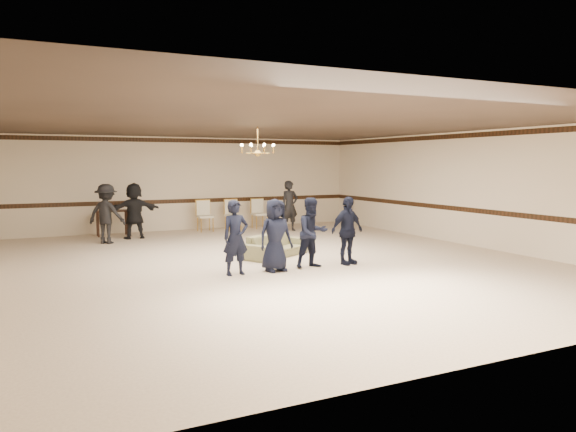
% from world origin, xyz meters
% --- Properties ---
extents(room, '(12.01, 14.01, 3.21)m').
position_xyz_m(room, '(0.00, 0.00, 1.60)').
color(room, beige).
rests_on(room, ground).
extents(chair_rail, '(12.00, 0.02, 0.14)m').
position_xyz_m(chair_rail, '(0.00, 6.99, 1.00)').
color(chair_rail, black).
rests_on(chair_rail, wall_back).
extents(crown_molding, '(12.00, 0.02, 0.14)m').
position_xyz_m(crown_molding, '(0.00, 6.99, 3.08)').
color(crown_molding, black).
rests_on(crown_molding, wall_back).
extents(chandelier, '(0.94, 0.94, 0.89)m').
position_xyz_m(chandelier, '(0.00, 1.00, 2.88)').
color(chandelier, '#BB8F3C').
rests_on(chandelier, ceiling).
extents(boy_a, '(0.60, 0.42, 1.56)m').
position_xyz_m(boy_a, '(-1.34, -1.01, 0.78)').
color(boy_a, black).
rests_on(boy_a, floor).
extents(boy_b, '(0.79, 0.54, 1.56)m').
position_xyz_m(boy_b, '(-0.44, -1.01, 0.78)').
color(boy_b, black).
rests_on(boy_b, floor).
extents(boy_c, '(0.79, 0.64, 1.56)m').
position_xyz_m(boy_c, '(0.46, -1.01, 0.78)').
color(boy_c, black).
rests_on(boy_c, floor).
extents(boy_d, '(0.97, 0.56, 1.56)m').
position_xyz_m(boy_d, '(1.36, -1.01, 0.78)').
color(boy_d, black).
rests_on(boy_d, floor).
extents(settee, '(2.00, 1.58, 0.55)m').
position_xyz_m(settee, '(0.32, 0.65, 0.28)').
color(settee, olive).
rests_on(settee, floor).
extents(adult_left, '(1.27, 1.18, 1.72)m').
position_xyz_m(adult_left, '(-3.14, 4.75, 0.86)').
color(adult_left, black).
rests_on(adult_left, floor).
extents(adult_mid, '(1.60, 0.54, 1.72)m').
position_xyz_m(adult_mid, '(-2.24, 5.45, 0.86)').
color(adult_mid, black).
rests_on(adult_mid, floor).
extents(adult_right, '(0.65, 0.46, 1.72)m').
position_xyz_m(adult_right, '(2.86, 5.05, 0.86)').
color(adult_right, black).
rests_on(adult_right, floor).
extents(banquet_chair_left, '(0.53, 0.53, 1.04)m').
position_xyz_m(banquet_chair_left, '(0.23, 6.19, 0.52)').
color(banquet_chair_left, beige).
rests_on(banquet_chair_left, floor).
extents(banquet_chair_mid, '(0.52, 0.52, 1.04)m').
position_xyz_m(banquet_chair_mid, '(1.23, 6.19, 0.52)').
color(banquet_chair_mid, beige).
rests_on(banquet_chair_mid, floor).
extents(banquet_chair_right, '(0.51, 0.51, 1.04)m').
position_xyz_m(banquet_chair_right, '(2.23, 6.19, 0.52)').
color(banquet_chair_right, beige).
rests_on(banquet_chair_right, floor).
extents(console_table, '(1.01, 0.49, 0.83)m').
position_xyz_m(console_table, '(-2.77, 6.39, 0.41)').
color(console_table, black).
rests_on(console_table, floor).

